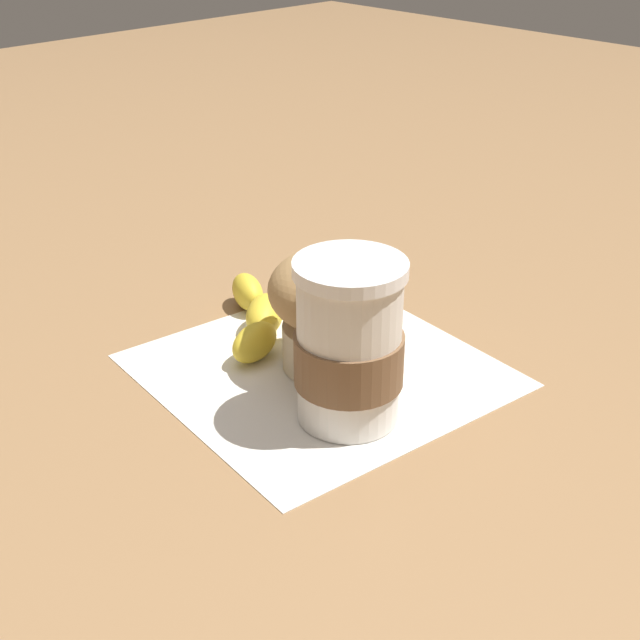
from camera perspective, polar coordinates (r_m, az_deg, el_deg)
name	(u,v)px	position (r m, az deg, el deg)	size (l,w,h in m)	color
ground_plane	(320,371)	(0.75, 0.00, -3.27)	(3.00, 3.00, 0.00)	#936D47
paper_napkin	(320,370)	(0.75, 0.00, -3.22)	(0.26, 0.26, 0.00)	white
coffee_cup	(349,346)	(0.66, 1.87, -1.66)	(0.08, 0.08, 0.13)	silver
muffin	(331,306)	(0.73, 0.74, 0.92)	(0.10, 0.10, 0.10)	beige
banana	(257,315)	(0.81, -4.07, 0.30)	(0.13, 0.11, 0.03)	yellow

